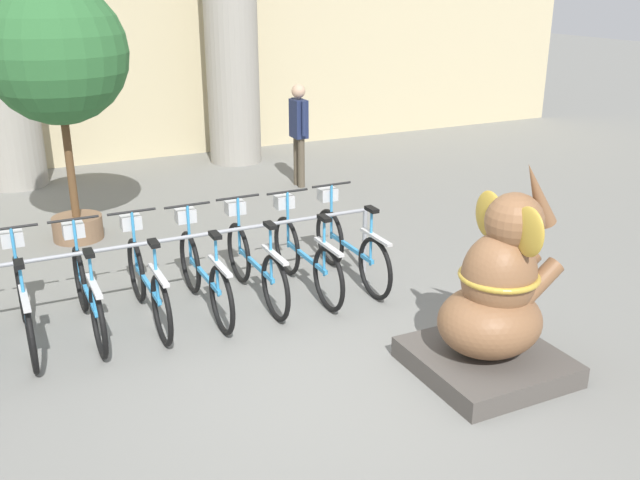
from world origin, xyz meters
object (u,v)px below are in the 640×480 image
at_px(bicycle_4, 203,272).
at_px(bicycle_6, 305,255).
at_px(bicycle_2, 87,291).
at_px(potted_tree, 57,58).
at_px(bicycle_5, 255,262).
at_px(bicycle_7, 349,245).
at_px(elephant_statue, 495,305).
at_px(bicycle_1, 24,303).
at_px(bicycle_3, 147,281).
at_px(person_pedestrian, 299,126).

distance_m(bicycle_4, bicycle_6, 1.12).
height_order(bicycle_2, potted_tree, potted_tree).
distance_m(bicycle_2, bicycle_5, 1.69).
height_order(bicycle_2, bicycle_7, same).
bearing_deg(elephant_statue, bicycle_1, 147.21).
height_order(bicycle_6, elephant_statue, elephant_statue).
relative_size(bicycle_3, elephant_statue, 0.94).
distance_m(bicycle_7, person_pedestrian, 3.91).
height_order(bicycle_5, potted_tree, potted_tree).
height_order(bicycle_5, person_pedestrian, person_pedestrian).
relative_size(bicycle_4, bicycle_5, 1.00).
xyz_separation_m(bicycle_4, bicycle_6, (1.12, 0.00, 0.00)).
height_order(bicycle_2, bicycle_6, same).
xyz_separation_m(bicycle_1, potted_tree, (0.83, 2.69, 1.89)).
bearing_deg(bicycle_1, bicycle_7, 0.18).
relative_size(elephant_statue, person_pedestrian, 1.13).
bearing_deg(bicycle_7, bicycle_2, -179.90).
height_order(bicycle_7, elephant_statue, elephant_statue).
distance_m(bicycle_2, bicycle_6, 2.25).
bearing_deg(elephant_statue, bicycle_4, 129.42).
distance_m(bicycle_6, potted_tree, 3.86).
bearing_deg(bicycle_5, bicycle_7, 0.28).
xyz_separation_m(bicycle_2, bicycle_7, (2.81, 0.00, 0.00)).
distance_m(bicycle_1, bicycle_2, 0.56).
height_order(bicycle_4, elephant_statue, elephant_statue).
distance_m(bicycle_4, bicycle_5, 0.56).
relative_size(bicycle_3, bicycle_7, 1.00).
xyz_separation_m(bicycle_3, bicycle_5, (1.12, 0.01, 0.00)).
height_order(bicycle_1, bicycle_5, same).
bearing_deg(elephant_statue, bicycle_6, 107.75).
height_order(bicycle_7, potted_tree, potted_tree).
height_order(elephant_statue, potted_tree, potted_tree).
height_order(bicycle_1, potted_tree, potted_tree).
xyz_separation_m(bicycle_5, person_pedestrian, (2.19, 3.72, 0.57)).
bearing_deg(bicycle_1, bicycle_4, -1.08).
bearing_deg(potted_tree, bicycle_1, -107.17).
distance_m(bicycle_4, elephant_statue, 2.91).
xyz_separation_m(bicycle_2, bicycle_5, (1.69, -0.00, 0.00)).
bearing_deg(person_pedestrian, potted_tree, -163.93).
relative_size(elephant_statue, potted_tree, 0.58).
bearing_deg(bicycle_5, bicycle_2, 179.98).
xyz_separation_m(bicycle_1, elephant_statue, (3.53, -2.27, 0.22)).
distance_m(bicycle_6, person_pedestrian, 4.14).
bearing_deg(bicycle_1, bicycle_6, -0.60).
relative_size(bicycle_6, potted_tree, 0.54).
bearing_deg(bicycle_7, bicycle_5, -179.72).
relative_size(bicycle_2, bicycle_7, 1.00).
distance_m(bicycle_3, potted_tree, 3.30).
bearing_deg(bicycle_4, elephant_statue, -50.58).
xyz_separation_m(bicycle_3, bicycle_4, (0.56, -0.03, 0.00)).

